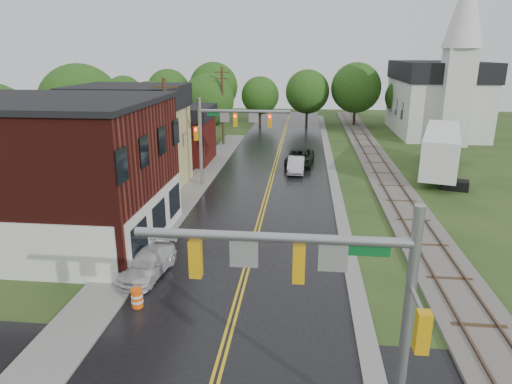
% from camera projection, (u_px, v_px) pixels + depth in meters
% --- Properties ---
extents(main_road, '(10.00, 90.00, 0.02)m').
position_uv_depth(main_road, '(272.00, 178.00, 40.31)').
color(main_road, black).
rests_on(main_road, ground).
extents(curb_right, '(0.80, 70.00, 0.12)m').
position_uv_depth(curb_right, '(331.00, 166.00, 44.51)').
color(curb_right, gray).
rests_on(curb_right, ground).
extents(sidewalk_left, '(2.40, 50.00, 0.12)m').
position_uv_depth(sidewalk_left, '(189.00, 192.00, 36.20)').
color(sidewalk_left, gray).
rests_on(sidewalk_left, ground).
extents(brick_building, '(14.30, 10.30, 8.30)m').
position_uv_depth(brick_building, '(36.00, 171.00, 26.11)').
color(brick_building, '#41110E').
rests_on(brick_building, ground).
extents(yellow_house, '(8.00, 7.00, 6.40)m').
position_uv_depth(yellow_house, '(132.00, 149.00, 36.68)').
color(yellow_house, tan).
rests_on(yellow_house, ground).
extents(darkred_building, '(7.00, 6.00, 4.40)m').
position_uv_depth(darkred_building, '(176.00, 140.00, 45.42)').
color(darkred_building, '#3F0F0C').
rests_on(darkred_building, ground).
extents(church, '(10.40, 18.40, 20.00)m').
position_uv_depth(church, '(439.00, 90.00, 59.08)').
color(church, silver).
rests_on(church, ground).
extents(railroad, '(3.20, 80.00, 0.30)m').
position_uv_depth(railroad, '(379.00, 166.00, 44.01)').
color(railroad, '#59544C').
rests_on(railroad, ground).
extents(traffic_signal_near, '(7.34, 0.30, 7.20)m').
position_uv_depth(traffic_signal_near, '(327.00, 283.00, 11.90)').
color(traffic_signal_near, gray).
rests_on(traffic_signal_near, ground).
extents(traffic_signal_far, '(7.34, 0.43, 7.20)m').
position_uv_depth(traffic_signal_far, '(226.00, 126.00, 36.34)').
color(traffic_signal_far, gray).
rests_on(traffic_signal_far, ground).
extents(utility_pole_b, '(1.80, 0.28, 9.00)m').
position_uv_depth(utility_pole_b, '(168.00, 141.00, 32.00)').
color(utility_pole_b, '#382616').
rests_on(utility_pole_b, ground).
extents(utility_pole_c, '(1.80, 0.28, 9.00)m').
position_uv_depth(utility_pole_c, '(223.00, 105.00, 52.89)').
color(utility_pole_c, '#382616').
rests_on(utility_pole_c, ground).
extents(tree_left_b, '(7.60, 7.60, 9.69)m').
position_uv_depth(tree_left_b, '(82.00, 107.00, 42.23)').
color(tree_left_b, black).
rests_on(tree_left_b, ground).
extents(tree_left_c, '(6.00, 6.00, 7.65)m').
position_uv_depth(tree_left_c, '(152.00, 110.00, 49.77)').
color(tree_left_c, black).
rests_on(tree_left_c, ground).
extents(tree_left_e, '(6.40, 6.40, 8.16)m').
position_uv_depth(tree_left_e, '(209.00, 102.00, 54.87)').
color(tree_left_e, black).
rests_on(tree_left_e, ground).
extents(suv_dark, '(3.03, 5.65, 1.51)m').
position_uv_depth(suv_dark, '(300.00, 158.00, 44.49)').
color(suv_dark, black).
rests_on(suv_dark, ground).
extents(sedan_silver, '(1.55, 4.29, 1.41)m').
position_uv_depth(sedan_silver, '(296.00, 165.00, 41.91)').
color(sedan_silver, '#AEADB2').
rests_on(sedan_silver, ground).
extents(pickup_white, '(2.24, 4.41, 1.23)m').
position_uv_depth(pickup_white, '(148.00, 264.00, 22.69)').
color(pickup_white, silver).
rests_on(pickup_white, ground).
extents(semi_trailer, '(6.30, 13.18, 4.03)m').
position_uv_depth(semi_trailer, '(441.00, 149.00, 40.71)').
color(semi_trailer, black).
rests_on(semi_trailer, ground).
extents(construction_barrel, '(0.58, 0.58, 0.88)m').
position_uv_depth(construction_barrel, '(137.00, 298.00, 19.90)').
color(construction_barrel, '#F8570B').
rests_on(construction_barrel, ground).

